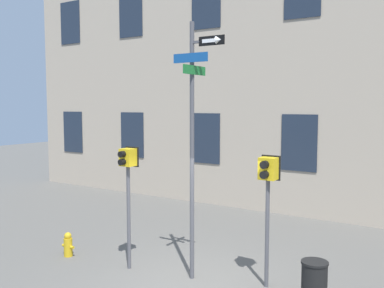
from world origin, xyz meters
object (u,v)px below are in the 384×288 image
at_px(street_sign_pole, 194,133).
at_px(fire_hydrant, 68,245).
at_px(pedestrian_signal_right, 268,184).
at_px(pedestrian_signal_left, 128,175).
at_px(trash_bin, 314,285).

relative_size(street_sign_pole, fire_hydrant, 9.04).
relative_size(pedestrian_signal_right, fire_hydrant, 4.51).
bearing_deg(fire_hydrant, pedestrian_signal_left, 6.54).
height_order(pedestrian_signal_left, trash_bin, pedestrian_signal_left).
bearing_deg(pedestrian_signal_left, street_sign_pole, 10.91).
distance_m(street_sign_pole, pedestrian_signal_left, 1.79).
bearing_deg(pedestrian_signal_right, fire_hydrant, -168.80).
bearing_deg(pedestrian_signal_left, fire_hydrant, -173.46).
bearing_deg(street_sign_pole, trash_bin, 0.22).
distance_m(pedestrian_signal_right, trash_bin, 1.98).
relative_size(pedestrian_signal_left, fire_hydrant, 4.64).
height_order(pedestrian_signal_left, pedestrian_signal_right, pedestrian_signal_left).
xyz_separation_m(street_sign_pole, fire_hydrant, (-3.21, -0.48, -2.73)).
xyz_separation_m(fire_hydrant, trash_bin, (5.69, 0.49, 0.16)).
height_order(fire_hydrant, trash_bin, trash_bin).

